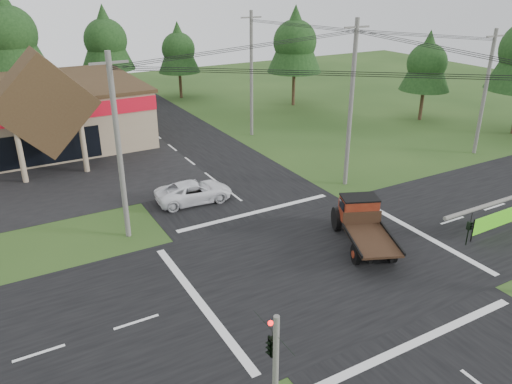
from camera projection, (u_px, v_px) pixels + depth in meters
ground at (321, 263)px, 26.34m from camera, size 120.00×120.00×0.00m
road_ns at (321, 263)px, 26.34m from camera, size 12.00×120.00×0.02m
road_ew at (321, 263)px, 26.34m from camera, size 120.00×12.00×0.02m
parking_apron at (0, 190)px, 35.17m from camera, size 28.00×14.00×0.02m
traffic_signal_corner at (273, 336)px, 15.70m from camera, size 0.53×2.48×4.40m
utility_pole_nw at (119, 148)px, 26.96m from camera, size 2.00×0.30×10.50m
utility_pole_ne at (351, 104)px, 33.99m from camera, size 2.00×0.30×11.50m
utility_pole_far at (485, 92)px, 40.57m from camera, size 2.00×0.30×10.20m
utility_pole_n at (251, 74)px, 45.22m from camera, size 2.00×0.30×11.20m
tree_row_c at (8, 31)px, 51.05m from camera, size 7.28×7.28×13.13m
tree_row_d at (105, 38)px, 56.90m from camera, size 6.16×6.16×11.11m
tree_row_e at (178, 48)px, 59.46m from camera, size 5.04×5.04×9.09m
tree_side_ne at (295, 40)px, 55.46m from camera, size 6.16×6.16×11.11m
tree_side_e_near at (427, 61)px, 50.04m from camera, size 5.04×5.04×9.09m
antique_flatbed_truck at (365, 226)px, 27.49m from camera, size 4.49×6.47×2.53m
roadside_banner at (495, 222)px, 29.09m from camera, size 4.17×0.20×1.42m
white_pickup at (194, 192)px, 33.23m from camera, size 5.25×2.72×1.41m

